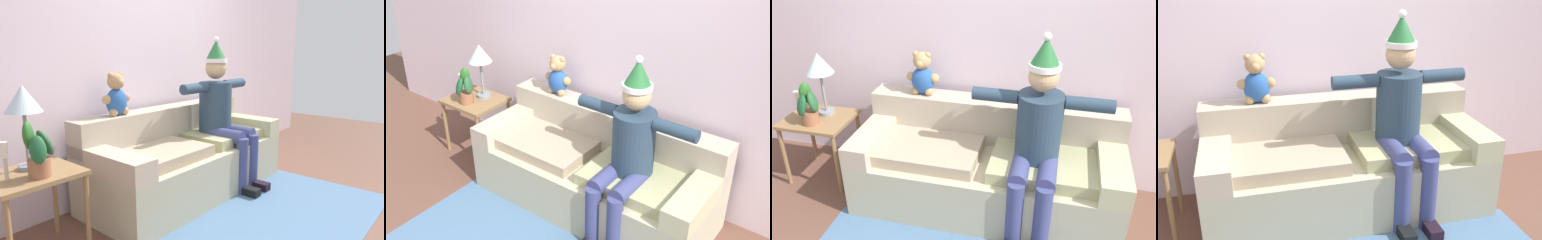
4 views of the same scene
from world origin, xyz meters
The scene contains 10 objects.
ground_plane centered at (0.00, 0.00, 0.00)m, with size 10.00×10.00×0.00m, color brown.
back_wall centered at (0.00, 1.55, 1.35)m, with size 7.00×0.10×2.70m, color silver.
couch centered at (0.00, 1.04, 0.34)m, with size 2.15×0.86×0.83m.
person_seated centered at (0.39, 0.87, 0.78)m, with size 1.02×0.77×1.54m.
teddy_bear centered at (-0.63, 1.30, 1.00)m, with size 0.29×0.17×0.38m.
side_table centered at (-1.54, 1.04, 0.51)m, with size 0.58×0.49×0.61m.
table_lamp centered at (-1.51, 1.14, 1.06)m, with size 0.24×0.24×0.57m.
potted_plant centered at (-1.54, 0.93, 0.76)m, with size 0.20×0.23×0.36m.
candle_tall centered at (-1.71, 1.02, 0.77)m, with size 0.04×0.04×0.25m.
area_rug centered at (0.00, 0.01, 0.00)m, with size 2.31×1.25×0.01m, color slate.
Camera 1 is at (-2.53, -1.16, 1.40)m, focal length 32.59 mm.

